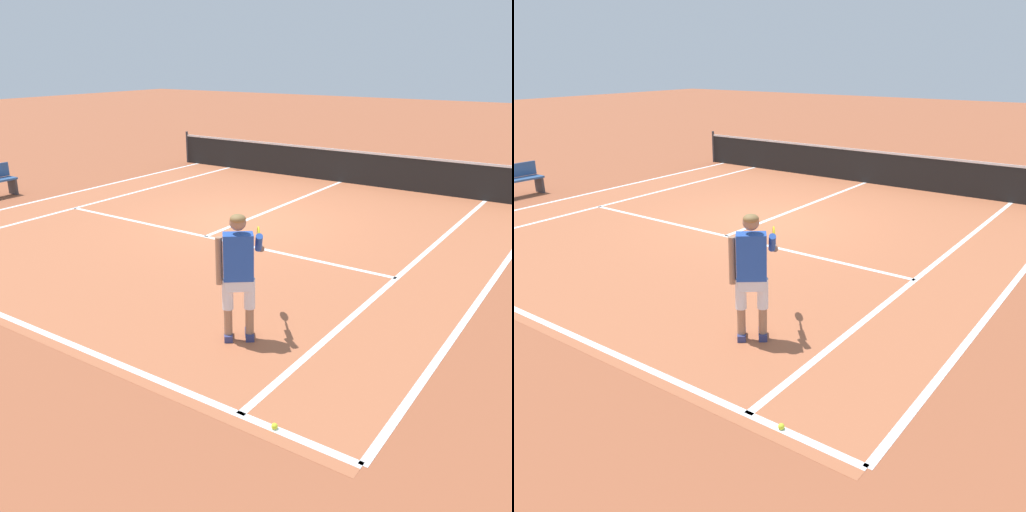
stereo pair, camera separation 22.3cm
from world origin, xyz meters
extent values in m
plane|color=#9E5133|center=(0.00, 0.00, 0.00)|extent=(80.00, 80.00, 0.00)
cube|color=#B2603D|center=(0.00, -0.47, 0.00)|extent=(10.98, 11.34, 0.00)
cube|color=white|center=(0.00, -5.95, 0.00)|extent=(10.98, 0.10, 0.01)
cube|color=white|center=(0.00, -1.40, 0.00)|extent=(8.23, 0.10, 0.01)
cube|color=white|center=(0.00, 1.80, 0.00)|extent=(0.10, 6.40, 0.01)
cube|color=white|center=(-4.12, -0.47, 0.00)|extent=(0.10, 10.94, 0.01)
cube|color=white|center=(4.12, -0.47, 0.00)|extent=(0.10, 10.94, 0.01)
cube|color=white|center=(-5.49, -0.47, 0.00)|extent=(0.10, 10.94, 0.01)
cube|color=white|center=(5.49, -0.47, 0.00)|extent=(0.10, 10.94, 0.01)
cylinder|color=#333338|center=(-5.94, 5.00, 0.54)|extent=(0.08, 0.08, 1.07)
cube|color=black|center=(0.00, 5.00, 0.46)|extent=(11.84, 0.02, 0.91)
cube|color=white|center=(0.00, 5.00, 0.94)|extent=(11.84, 0.03, 0.06)
cube|color=navy|center=(3.02, -4.67, 0.04)|extent=(0.26, 0.29, 0.09)
cube|color=navy|center=(3.24, -4.50, 0.04)|extent=(0.26, 0.29, 0.09)
cylinder|color=#A37556|center=(3.05, -4.70, 0.27)|extent=(0.11, 0.11, 0.36)
cylinder|color=silver|center=(3.05, -4.70, 0.66)|extent=(0.14, 0.14, 0.41)
cylinder|color=#A37556|center=(3.27, -4.53, 0.27)|extent=(0.11, 0.11, 0.36)
cylinder|color=silver|center=(3.27, -4.53, 0.66)|extent=(0.14, 0.14, 0.41)
cube|color=silver|center=(3.16, -4.62, 0.82)|extent=(0.39, 0.37, 0.20)
cube|color=#234CAD|center=(3.16, -4.62, 1.16)|extent=(0.43, 0.41, 0.60)
cylinder|color=#A37556|center=(2.97, -4.76, 1.11)|extent=(0.09, 0.09, 0.62)
cylinder|color=#234CAD|center=(3.31, -4.38, 1.31)|extent=(0.23, 0.26, 0.29)
cylinder|color=#A37556|center=(3.21, -4.19, 1.17)|extent=(0.24, 0.28, 0.14)
sphere|color=#A37556|center=(3.15, -4.61, 1.60)|extent=(0.21, 0.21, 0.21)
ellipsoid|color=olive|center=(3.16, -4.62, 1.66)|extent=(0.28, 0.28, 0.12)
cylinder|color=#232326|center=(3.09, -4.01, 1.14)|extent=(0.15, 0.18, 0.03)
cylinder|color=yellow|center=(3.00, -3.89, 1.14)|extent=(0.08, 0.09, 0.02)
torus|color=yellow|center=(2.88, -3.75, 1.14)|extent=(0.20, 0.25, 0.30)
cylinder|color=silver|center=(2.88, -3.75, 1.14)|extent=(0.16, 0.20, 0.25)
sphere|color=#CCE02D|center=(4.54, -5.94, 0.03)|extent=(0.07, 0.07, 0.07)
cube|color=#2D5184|center=(-6.71, -1.98, 0.45)|extent=(0.40, 1.40, 0.05)
cube|color=#38383D|center=(-6.71, -1.34, 0.21)|extent=(0.36, 0.06, 0.42)
camera|label=1|loc=(6.96, -9.88, 3.51)|focal=38.84mm
camera|label=2|loc=(7.15, -9.76, 3.51)|focal=38.84mm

